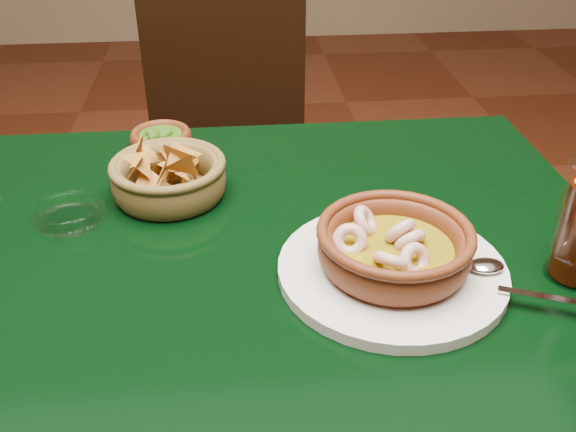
{
  "coord_description": "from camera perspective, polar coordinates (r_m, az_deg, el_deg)",
  "views": [
    {
      "loc": [
        0.07,
        -0.71,
        1.24
      ],
      "look_at": [
        0.14,
        -0.02,
        0.81
      ],
      "focal_mm": 40.0,
      "sensor_mm": 36.0,
      "label": 1
    }
  ],
  "objects": [
    {
      "name": "dining_table",
      "position": [
        0.93,
        -8.87,
        -8.15
      ],
      "size": [
        1.2,
        0.8,
        0.75
      ],
      "color": "black",
      "rests_on": "ground"
    },
    {
      "name": "dining_chair",
      "position": [
        1.6,
        -5.95,
        4.14
      ],
      "size": [
        0.48,
        0.48,
        0.91
      ],
      "color": "black",
      "rests_on": "ground"
    },
    {
      "name": "shrimp_plate",
      "position": [
        0.8,
        9.38,
        -3.31
      ],
      "size": [
        0.37,
        0.29,
        0.08
      ],
      "color": "silver",
      "rests_on": "dining_table"
    },
    {
      "name": "chip_basket",
      "position": [
        0.98,
        -10.55,
        3.41
      ],
      "size": [
        0.21,
        0.21,
        0.11
      ],
      "color": "brown",
      "rests_on": "dining_table"
    },
    {
      "name": "guacamole_ramekin",
      "position": [
        1.13,
        -11.21,
        6.68
      ],
      "size": [
        0.12,
        0.12,
        0.04
      ],
      "color": "#512210",
      "rests_on": "dining_table"
    },
    {
      "name": "glass_ashtray",
      "position": [
        0.96,
        -18.89,
        0.21
      ],
      "size": [
        0.11,
        0.11,
        0.03
      ],
      "color": "white",
      "rests_on": "dining_table"
    }
  ]
}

